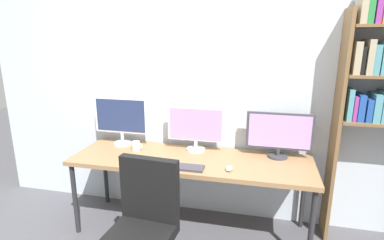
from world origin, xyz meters
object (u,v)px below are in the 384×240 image
(mouse_right_side, at_px, (144,160))
(coffee_mug, at_px, (136,146))
(mouse_left_side, at_px, (229,169))
(keyboard_main, at_px, (184,167))
(desk, at_px, (191,163))
(monitor_left, at_px, (121,118))
(monitor_center, at_px, (196,126))
(monitor_right, at_px, (279,133))

(mouse_right_side, bearing_deg, coffee_mug, 124.17)
(mouse_left_side, relative_size, mouse_right_side, 1.00)
(keyboard_main, distance_m, coffee_mug, 0.65)
(desk, relative_size, monitor_left, 3.89)
(monitor_left, bearing_deg, monitor_center, -0.00)
(monitor_left, height_order, keyboard_main, monitor_left)
(mouse_left_side, bearing_deg, monitor_left, 160.91)
(desk, xyz_separation_m, monitor_left, (-0.77, 0.21, 0.33))
(desk, bearing_deg, mouse_left_side, -26.40)
(mouse_right_side, bearing_deg, mouse_left_side, 0.06)
(monitor_left, bearing_deg, mouse_left_side, -19.09)
(monitor_center, distance_m, mouse_left_side, 0.59)
(monitor_center, distance_m, mouse_right_side, 0.60)
(desk, relative_size, monitor_right, 3.69)
(mouse_right_side, distance_m, coffee_mug, 0.32)
(desk, xyz_separation_m, mouse_right_side, (-0.39, -0.18, 0.07))
(mouse_right_side, xyz_separation_m, coffee_mug, (-0.18, 0.27, 0.03))
(monitor_right, height_order, keyboard_main, monitor_right)
(keyboard_main, bearing_deg, monitor_center, 90.00)
(monitor_center, relative_size, keyboard_main, 1.67)
(mouse_left_side, bearing_deg, coffee_mug, 164.21)
(monitor_center, bearing_deg, coffee_mug, -166.97)
(monitor_right, distance_m, mouse_right_side, 1.25)
(monitor_left, distance_m, mouse_left_side, 1.24)
(keyboard_main, bearing_deg, monitor_right, 29.72)
(desk, height_order, mouse_left_side, mouse_left_side)
(monitor_center, xyz_separation_m, coffee_mug, (-0.57, -0.13, -0.20))
(keyboard_main, xyz_separation_m, mouse_left_side, (0.37, 0.05, 0.01))
(desk, distance_m, mouse_right_side, 0.43)
(desk, height_order, monitor_left, monitor_left)
(monitor_left, distance_m, keyboard_main, 0.93)
(monitor_center, xyz_separation_m, keyboard_main, (0.00, -0.44, -0.23))
(monitor_center, relative_size, mouse_left_side, 5.74)
(monitor_center, relative_size, mouse_right_side, 5.74)
(mouse_left_side, xyz_separation_m, coffee_mug, (-0.94, 0.27, 0.03))
(monitor_right, relative_size, coffee_mug, 5.59)
(mouse_right_side, bearing_deg, keyboard_main, -6.68)
(desk, distance_m, monitor_right, 0.85)
(monitor_right, height_order, mouse_right_side, monitor_right)
(monitor_right, distance_m, keyboard_main, 0.92)
(desk, xyz_separation_m, monitor_center, (0.00, 0.21, 0.29))
(monitor_right, xyz_separation_m, coffee_mug, (-1.34, -0.13, -0.18))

